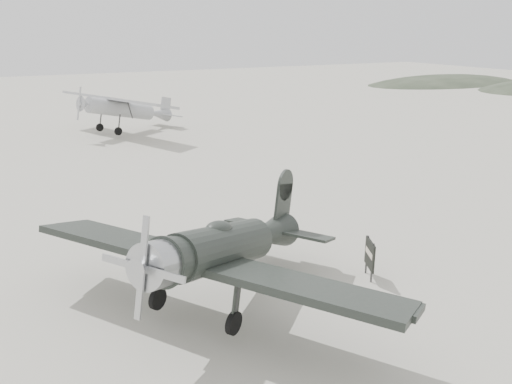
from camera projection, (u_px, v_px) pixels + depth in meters
ground at (294, 252)px, 17.83m from camera, size 160.00×160.00×0.00m
hill_northeast at (445, 83)px, 73.22m from camera, size 32.00×16.00×5.20m
lowwing_monoplane at (227, 246)px, 13.90m from camera, size 8.76×9.88×3.48m
highwing_monoplane at (124, 106)px, 37.51m from camera, size 8.60×11.39×3.31m
sign_board at (370, 255)px, 15.79m from camera, size 0.42×0.86×1.32m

